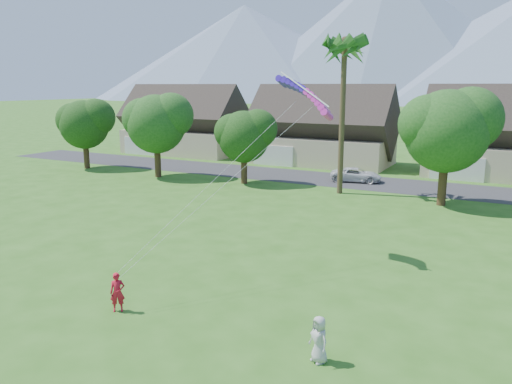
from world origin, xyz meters
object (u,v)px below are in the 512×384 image
Objects in this scene: parked_car at (356,175)px; kite_flyer at (117,292)px; parafoil_kite at (308,93)px; watcher at (319,339)px.

kite_flyer is at bearing 168.12° from parked_car.
parafoil_kite reaches higher than parked_car.
kite_flyer is 30.63m from parked_car.
kite_flyer is 0.34× the size of parked_car.
kite_flyer is 0.44× the size of parafoil_kite.
watcher reaches higher than parked_car.
parked_car is (0.34, 30.63, -0.15)m from kite_flyer.
watcher is at bearing -53.83° from parafoil_kite.
watcher is 0.44× the size of parafoil_kite.
kite_flyer is at bearing -148.77° from watcher.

